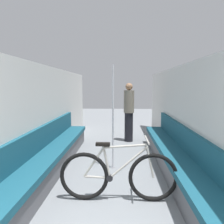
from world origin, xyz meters
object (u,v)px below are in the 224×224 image
at_px(passenger_standing, 129,111).
at_px(grab_pole_near, 113,119).
at_px(bicycle, 118,176).
at_px(bench_seat_row_left, 47,161).
at_px(bench_seat_row_right, 178,163).

bearing_deg(passenger_standing, grab_pole_near, -116.46).
xyz_separation_m(bicycle, grab_pole_near, (-0.12, 1.25, 0.62)).
bearing_deg(grab_pole_near, passenger_standing, 79.80).
height_order(bench_seat_row_left, passenger_standing, passenger_standing).
distance_m(bench_seat_row_left, bench_seat_row_right, 2.33).
bearing_deg(bench_seat_row_left, bicycle, -31.34).
height_order(bench_seat_row_right, grab_pole_near, grab_pole_near).
relative_size(bench_seat_row_left, bicycle, 3.02).
bearing_deg(passenger_standing, bench_seat_row_right, -89.57).
bearing_deg(bicycle, grab_pole_near, 87.99).
bearing_deg(bench_seat_row_right, bicycle, -143.00).
bearing_deg(bench_seat_row_left, grab_pole_near, 21.82).
relative_size(bench_seat_row_left, grab_pole_near, 2.49).
relative_size(bench_seat_row_left, passenger_standing, 2.96).
distance_m(bench_seat_row_right, grab_pole_near, 1.44).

